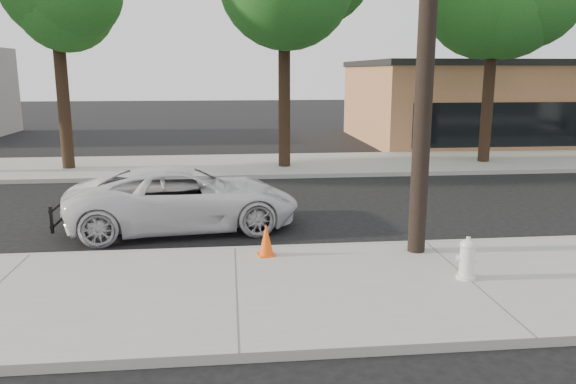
# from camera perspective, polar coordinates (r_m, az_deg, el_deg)

# --- Properties ---
(ground) EXTENTS (120.00, 120.00, 0.00)m
(ground) POSITION_cam_1_polar(r_m,az_deg,el_deg) (13.57, -5.53, -3.53)
(ground) COLOR black
(ground) RESTS_ON ground
(near_sidewalk) EXTENTS (90.00, 4.40, 0.15)m
(near_sidewalk) POSITION_cam_1_polar(r_m,az_deg,el_deg) (9.48, -5.25, -10.12)
(near_sidewalk) COLOR gray
(near_sidewalk) RESTS_ON ground
(far_sidewalk) EXTENTS (90.00, 5.00, 0.15)m
(far_sidewalk) POSITION_cam_1_polar(r_m,az_deg,el_deg) (21.87, -5.78, 2.68)
(far_sidewalk) COLOR gray
(far_sidewalk) RESTS_ON ground
(curb_near) EXTENTS (90.00, 0.12, 0.16)m
(curb_near) POSITION_cam_1_polar(r_m,az_deg,el_deg) (11.54, -5.42, -5.98)
(curb_near) COLOR #9E9B93
(curb_near) RESTS_ON ground
(building_main) EXTENTS (18.00, 10.00, 4.00)m
(building_main) POSITION_cam_1_polar(r_m,az_deg,el_deg) (33.26, 23.13, 8.36)
(building_main) COLOR #A26A43
(building_main) RESTS_ON ground
(utility_pole) EXTENTS (1.40, 0.34, 9.00)m
(utility_pole) POSITION_cam_1_polar(r_m,az_deg,el_deg) (11.05, 14.03, 17.21)
(utility_pole) COLOR black
(utility_pole) RESTS_ON near_sidewalk
(police_cruiser) EXTENTS (5.61, 3.12, 1.48)m
(police_cruiser) POSITION_cam_1_polar(r_m,az_deg,el_deg) (13.41, -10.44, -0.60)
(police_cruiser) COLOR silver
(police_cruiser) RESTS_ON ground
(fire_hydrant) EXTENTS (0.38, 0.34, 0.70)m
(fire_hydrant) POSITION_cam_1_polar(r_m,az_deg,el_deg) (10.19, 17.72, -6.57)
(fire_hydrant) COLOR silver
(fire_hydrant) RESTS_ON near_sidewalk
(traffic_cone) EXTENTS (0.39, 0.39, 0.63)m
(traffic_cone) POSITION_cam_1_polar(r_m,az_deg,el_deg) (10.92, -2.23, -4.90)
(traffic_cone) COLOR #FD550D
(traffic_cone) RESTS_ON near_sidewalk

